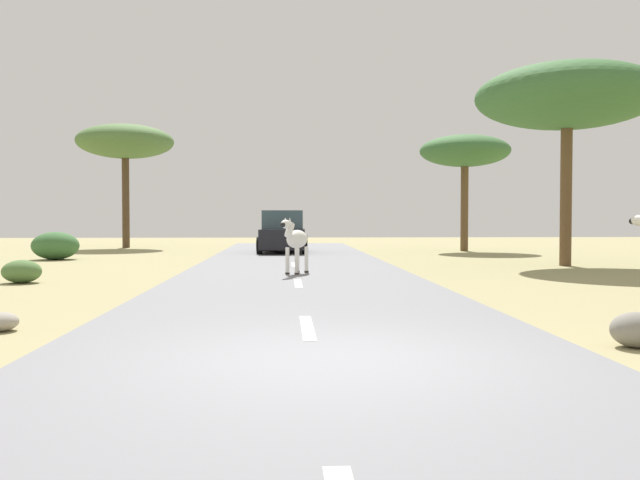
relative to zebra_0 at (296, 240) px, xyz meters
The scene contains 12 objects.
ground_plane 10.70m from the zebra_0, 88.65° to the right, with size 90.00×90.00×0.00m, color #998E60.
road 10.69m from the zebra_0, 89.96° to the right, with size 6.00×64.00×0.05m, color slate.
lane_markings 11.69m from the zebra_0, 89.96° to the right, with size 0.16×56.00×0.01m.
zebra_0 is the anchor object (origin of this frame).
car_0 10.98m from the zebra_0, 91.79° to the left, with size 2.13×4.39×1.74m.
tree_0 15.29m from the zebra_0, 58.53° to the left, with size 4.02×4.02×5.19m.
tree_1 9.95m from the zebra_0, 20.66° to the left, with size 5.58×5.58×6.19m.
tree_2 19.41m from the zebra_0, 115.72° to the left, with size 4.77×4.77×6.13m.
bush_0 11.10m from the zebra_0, 139.55° to the left, with size 1.65×1.48×0.99m, color #386633.
bush_1 6.53m from the zebra_0, 164.86° to the right, with size 0.88×0.79×0.53m, color #4C7038.
rock_1 9.37m from the zebra_0, 115.34° to the right, with size 0.45×0.47×0.25m, color gray.
rock_2 10.66m from the zebra_0, 69.47° to the right, with size 0.59×0.52×0.41m, color gray.
Camera 1 is at (-0.54, -6.86, 1.48)m, focal length 38.32 mm.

